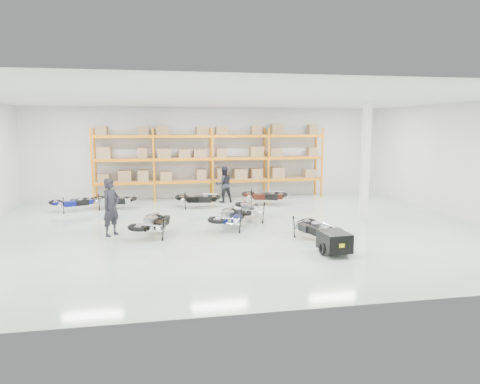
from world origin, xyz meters
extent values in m
plane|color=silver|center=(0.00, 0.00, 0.00)|extent=(18.00, 18.00, 0.00)
plane|color=white|center=(0.00, 0.00, 4.50)|extent=(18.00, 18.00, 0.00)
plane|color=silver|center=(0.00, 7.00, 2.25)|extent=(18.00, 0.00, 18.00)
plane|color=silver|center=(0.00, -7.00, 2.25)|extent=(18.00, 0.00, 18.00)
plane|color=silver|center=(9.00, 0.00, 2.25)|extent=(0.00, 14.00, 14.00)
cube|color=orange|center=(-5.60, 6.00, 1.75)|extent=(0.08, 0.08, 3.50)
cube|color=orange|center=(-5.60, 6.90, 1.75)|extent=(0.08, 0.08, 3.50)
cube|color=orange|center=(-2.80, 6.00, 1.75)|extent=(0.08, 0.08, 3.50)
cube|color=orange|center=(-2.80, 6.90, 1.75)|extent=(0.08, 0.08, 3.50)
cube|color=orange|center=(0.00, 6.00, 1.75)|extent=(0.08, 0.08, 3.50)
cube|color=orange|center=(0.00, 6.90, 1.75)|extent=(0.08, 0.08, 3.50)
cube|color=orange|center=(2.80, 6.00, 1.75)|extent=(0.08, 0.08, 3.50)
cube|color=orange|center=(2.80, 6.90, 1.75)|extent=(0.08, 0.08, 3.50)
cube|color=orange|center=(5.60, 6.00, 1.75)|extent=(0.08, 0.08, 3.50)
cube|color=orange|center=(5.60, 6.90, 1.75)|extent=(0.08, 0.08, 3.50)
cube|color=orange|center=(-4.20, 6.00, 0.90)|extent=(2.70, 0.08, 0.12)
cube|color=orange|center=(-4.20, 6.90, 0.90)|extent=(2.70, 0.08, 0.12)
cube|color=#AA7F57|center=(-4.20, 6.45, 0.97)|extent=(2.68, 0.88, 0.02)
cube|color=#AA7F57|center=(-4.20, 6.45, 1.20)|extent=(2.40, 0.70, 0.44)
cube|color=orange|center=(-1.40, 6.00, 0.90)|extent=(2.70, 0.08, 0.12)
cube|color=orange|center=(-1.40, 6.90, 0.90)|extent=(2.70, 0.08, 0.12)
cube|color=#AA7F57|center=(-1.40, 6.45, 0.97)|extent=(2.68, 0.88, 0.02)
cube|color=#AA7F57|center=(-1.40, 6.45, 1.20)|extent=(2.40, 0.70, 0.44)
cube|color=orange|center=(1.40, 6.00, 0.90)|extent=(2.70, 0.08, 0.12)
cube|color=orange|center=(1.40, 6.90, 0.90)|extent=(2.70, 0.08, 0.12)
cube|color=#AA7F57|center=(1.40, 6.45, 0.97)|extent=(2.68, 0.88, 0.02)
cube|color=#AA7F57|center=(1.40, 6.45, 1.20)|extent=(2.40, 0.70, 0.44)
cube|color=orange|center=(4.20, 6.00, 0.90)|extent=(2.70, 0.08, 0.12)
cube|color=orange|center=(4.20, 6.90, 0.90)|extent=(2.70, 0.08, 0.12)
cube|color=#AA7F57|center=(4.20, 6.45, 0.97)|extent=(2.68, 0.88, 0.02)
cube|color=#AA7F57|center=(4.20, 6.45, 1.20)|extent=(2.40, 0.70, 0.44)
cube|color=orange|center=(-4.20, 6.00, 2.00)|extent=(2.70, 0.08, 0.12)
cube|color=orange|center=(-4.20, 6.90, 2.00)|extent=(2.70, 0.08, 0.12)
cube|color=#AA7F57|center=(-4.20, 6.45, 2.07)|extent=(2.68, 0.88, 0.02)
cube|color=#AA7F57|center=(-4.20, 6.45, 2.30)|extent=(2.40, 0.70, 0.44)
cube|color=orange|center=(-1.40, 6.00, 2.00)|extent=(2.70, 0.08, 0.12)
cube|color=orange|center=(-1.40, 6.90, 2.00)|extent=(2.70, 0.08, 0.12)
cube|color=#AA7F57|center=(-1.40, 6.45, 2.07)|extent=(2.68, 0.88, 0.02)
cube|color=#AA7F57|center=(-1.40, 6.45, 2.30)|extent=(2.40, 0.70, 0.44)
cube|color=orange|center=(1.40, 6.00, 2.00)|extent=(2.70, 0.08, 0.12)
cube|color=orange|center=(1.40, 6.90, 2.00)|extent=(2.70, 0.08, 0.12)
cube|color=#AA7F57|center=(1.40, 6.45, 2.07)|extent=(2.68, 0.88, 0.02)
cube|color=#AA7F57|center=(1.40, 6.45, 2.30)|extent=(2.40, 0.70, 0.44)
cube|color=orange|center=(4.20, 6.00, 2.00)|extent=(2.70, 0.08, 0.12)
cube|color=orange|center=(4.20, 6.90, 2.00)|extent=(2.70, 0.08, 0.12)
cube|color=#AA7F57|center=(4.20, 6.45, 2.07)|extent=(2.68, 0.88, 0.02)
cube|color=#AA7F57|center=(4.20, 6.45, 2.30)|extent=(2.40, 0.70, 0.44)
cube|color=orange|center=(-4.20, 6.00, 3.10)|extent=(2.70, 0.08, 0.12)
cube|color=orange|center=(-4.20, 6.90, 3.10)|extent=(2.70, 0.08, 0.12)
cube|color=#AA7F57|center=(-4.20, 6.45, 3.17)|extent=(2.68, 0.88, 0.02)
cube|color=#AA7F57|center=(-4.20, 6.45, 3.40)|extent=(2.40, 0.70, 0.44)
cube|color=orange|center=(-1.40, 6.00, 3.10)|extent=(2.70, 0.08, 0.12)
cube|color=orange|center=(-1.40, 6.90, 3.10)|extent=(2.70, 0.08, 0.12)
cube|color=#AA7F57|center=(-1.40, 6.45, 3.17)|extent=(2.68, 0.88, 0.02)
cube|color=#AA7F57|center=(-1.40, 6.45, 3.40)|extent=(2.40, 0.70, 0.44)
cube|color=orange|center=(1.40, 6.00, 3.10)|extent=(2.70, 0.08, 0.12)
cube|color=orange|center=(1.40, 6.90, 3.10)|extent=(2.70, 0.08, 0.12)
cube|color=#AA7F57|center=(1.40, 6.45, 3.17)|extent=(2.68, 0.88, 0.02)
cube|color=#AA7F57|center=(1.40, 6.45, 3.40)|extent=(2.40, 0.70, 0.44)
cube|color=orange|center=(4.20, 6.00, 3.10)|extent=(2.70, 0.08, 0.12)
cube|color=orange|center=(4.20, 6.90, 3.10)|extent=(2.70, 0.08, 0.12)
cube|color=#AA7F57|center=(4.20, 6.45, 3.17)|extent=(2.68, 0.88, 0.02)
cube|color=#AA7F57|center=(4.20, 6.45, 3.40)|extent=(2.40, 0.70, 0.44)
cube|color=white|center=(5.20, 0.50, 2.25)|extent=(0.25, 0.25, 4.50)
cube|color=black|center=(2.29, -3.65, 0.38)|extent=(0.77, 0.95, 0.53)
cube|color=yellow|center=(2.29, -4.11, 0.38)|extent=(0.15, 0.03, 0.11)
torus|color=black|center=(1.92, -3.65, 0.19)|extent=(0.08, 0.37, 0.37)
torus|color=black|center=(2.65, -3.65, 0.19)|extent=(0.08, 0.37, 0.37)
cylinder|color=black|center=(2.29, -3.02, 0.43)|extent=(0.08, 0.87, 0.04)
imported|color=black|center=(-4.09, -0.32, 0.95)|extent=(0.78, 0.83, 1.91)
imported|color=black|center=(0.44, 5.25, 0.86)|extent=(0.92, 0.77, 1.72)
camera|label=1|loc=(-2.40, -14.60, 3.56)|focal=32.00mm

